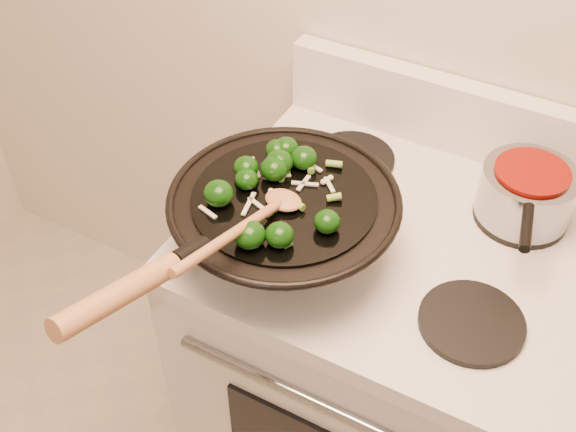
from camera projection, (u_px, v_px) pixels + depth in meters
The scene contains 5 objects.
stove at pixel (384, 368), 1.69m from camera, with size 0.78×0.67×1.08m.
wok at pixel (282, 221), 1.28m from camera, with size 0.41×0.68×0.26m.
stirfry at pixel (271, 184), 1.25m from camera, with size 0.24×0.28×0.05m.
wooden_spoon at pixel (255, 219), 1.17m from camera, with size 0.07×0.31×0.09m.
saucepan at pixel (527, 193), 1.36m from camera, with size 0.18×0.29×0.11m.
Camera 1 is at (0.11, 0.21, 1.90)m, focal length 45.00 mm.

